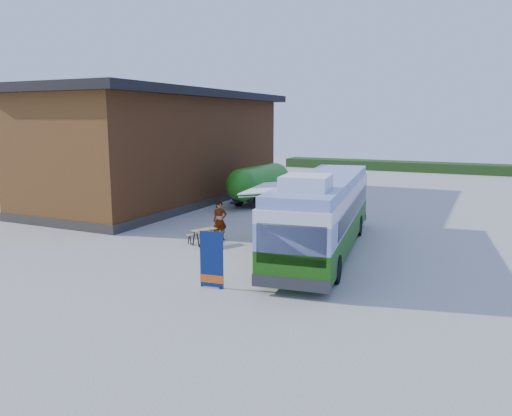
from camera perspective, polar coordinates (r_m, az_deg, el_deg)
The scene contains 10 objects.
ground at distance 21.94m, azimuth -3.07°, elevation -4.79°, with size 100.00×100.00×0.00m, color #BCB7AD.
barn at distance 35.34m, azimuth -10.51°, elevation 6.65°, with size 9.60×21.20×7.50m.
hedge at distance 56.92m, azimuth 23.11°, elevation 4.16°, with size 40.00×3.00×1.00m, color #264419.
bus at distance 21.36m, azimuth 7.71°, elevation -0.39°, with size 4.21×12.36×3.72m.
awning at distance 22.18m, azimuth 3.04°, elevation 2.53°, with size 3.10×4.43×0.51m.
banner at distance 16.96m, azimuth -5.08°, elevation -6.51°, with size 0.85×0.26×1.96m.
picnic_table at distance 22.77m, azimuth -5.92°, elevation -2.87°, with size 1.62×1.55×0.72m.
person_a at distance 23.49m, azimuth -4.17°, elevation -1.47°, with size 0.68×0.45×1.86m, color #999999.
person_b at distance 34.66m, azimuth -2.11°, elevation 2.31°, with size 0.90×0.70×1.84m, color #999999.
slurry_tanker at distance 33.36m, azimuth 0.39°, elevation 2.99°, with size 2.33×6.99×2.58m.
Camera 1 is at (10.09, -18.64, 5.66)m, focal length 35.00 mm.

